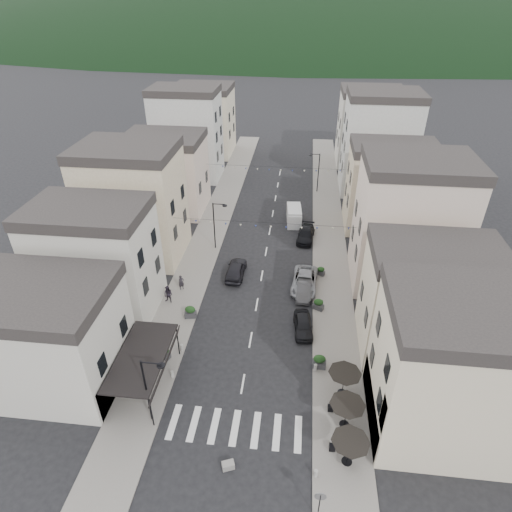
{
  "coord_description": "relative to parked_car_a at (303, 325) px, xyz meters",
  "views": [
    {
      "loc": [
        3.64,
        -16.85,
        26.8
      ],
      "look_at": [
        -0.46,
        19.43,
        3.5
      ],
      "focal_mm": 30.0,
      "sensor_mm": 36.0,
      "label": 1
    }
  ],
  "objects": [
    {
      "name": "ground",
      "position": [
        -4.6,
        -12.77,
        -0.68
      ],
      "size": [
        700.0,
        700.0,
        0.0
      ],
      "primitive_type": "plane",
      "color": "black",
      "rests_on": "ground"
    },
    {
      "name": "sidewalk_left",
      "position": [
        -12.1,
        19.23,
        -0.62
      ],
      "size": [
        4.0,
        76.0,
        0.12
      ],
      "primitive_type": "cube",
      "color": "slate",
      "rests_on": "ground"
    },
    {
      "name": "sidewalk_right",
      "position": [
        2.9,
        19.23,
        -0.62
      ],
      "size": [
        4.0,
        76.0,
        0.12
      ],
      "primitive_type": "cube",
      "color": "slate",
      "rests_on": "ground"
    },
    {
      "name": "hill_backdrop",
      "position": [
        -4.6,
        287.23,
        -0.68
      ],
      "size": [
        640.0,
        360.0,
        70.0
      ],
      "primitive_type": "ellipsoid",
      "color": "black",
      "rests_on": "ground"
    },
    {
      "name": "boutique_building",
      "position": [
        -20.1,
        -7.77,
        3.32
      ],
      "size": [
        12.0,
        8.0,
        8.0
      ],
      "primitive_type": "cube",
      "color": "beige",
      "rests_on": "ground"
    },
    {
      "name": "bistro_building",
      "position": [
        9.9,
        -8.77,
        4.32
      ],
      "size": [
        10.0,
        8.0,
        10.0
      ],
      "primitive_type": "cube",
      "color": "beige",
      "rests_on": "ground"
    },
    {
      "name": "boutique_awning",
      "position": [
        -11.85,
        -7.77,
        2.43
      ],
      "size": [
        3.77,
        7.5,
        3.28
      ],
      "color": "black",
      "rests_on": "ground"
    },
    {
      "name": "buildings_row_left",
      "position": [
        -19.1,
        24.98,
        5.44
      ],
      "size": [
        10.2,
        54.16,
        14.0
      ],
      "color": "beige",
      "rests_on": "ground"
    },
    {
      "name": "buildings_row_right",
      "position": [
        9.9,
        23.82,
        5.64
      ],
      "size": [
        10.2,
        54.16,
        14.5
      ],
      "color": "beige",
      "rests_on": "ground"
    },
    {
      "name": "cafe_terrace",
      "position": [
        3.1,
        -9.97,
        1.67
      ],
      "size": [
        2.5,
        8.1,
        2.53
      ],
      "color": "black",
      "rests_on": "ground"
    },
    {
      "name": "streetlamp_left_near",
      "position": [
        -10.42,
        -10.77,
        3.02
      ],
      "size": [
        1.7,
        0.56,
        6.0
      ],
      "color": "black",
      "rests_on": "ground"
    },
    {
      "name": "streetlamp_left_far",
      "position": [
        -10.42,
        13.23,
        3.02
      ],
      "size": [
        1.7,
        0.56,
        6.0
      ],
      "color": "black",
      "rests_on": "ground"
    },
    {
      "name": "streetlamp_right_far",
      "position": [
        1.22,
        31.23,
        3.02
      ],
      "size": [
        1.7,
        0.56,
        6.0
      ],
      "color": "black",
      "rests_on": "ground"
    },
    {
      "name": "traffic_sign",
      "position": [
        1.2,
        -16.27,
        1.24
      ],
      "size": [
        0.7,
        0.07,
        2.7
      ],
      "color": "black",
      "rests_on": "ground"
    },
    {
      "name": "bollards",
      "position": [
        -4.6,
        -7.27,
        -0.26
      ],
      "size": [
        11.66,
        10.26,
        0.6
      ],
      "color": "gray",
      "rests_on": "ground"
    },
    {
      "name": "bunting_near",
      "position": [
        -4.6,
        9.23,
        4.97
      ],
      "size": [
        19.0,
        0.28,
        0.62
      ],
      "color": "black",
      "rests_on": "ground"
    },
    {
      "name": "bunting_far",
      "position": [
        -4.6,
        25.23,
        4.97
      ],
      "size": [
        19.0,
        0.28,
        0.62
      ],
      "color": "black",
      "rests_on": "ground"
    },
    {
      "name": "parked_car_a",
      "position": [
        0.0,
        0.0,
        0.0
      ],
      "size": [
        2.02,
        4.15,
        1.37
      ],
      "primitive_type": "imported",
      "rotation": [
        0.0,
        0.0,
        0.1
      ],
      "color": "black",
      "rests_on": "ground"
    },
    {
      "name": "parked_car_b",
      "position": [
        0.0,
        5.41,
        -0.0
      ],
      "size": [
        1.62,
        4.19,
        1.36
      ],
      "primitive_type": "imported",
      "rotation": [
        0.0,
        0.0,
        -0.04
      ],
      "color": "#38373A",
      "rests_on": "ground"
    },
    {
      "name": "parked_car_c",
      "position": [
        0.0,
        6.63,
        0.08
      ],
      "size": [
        2.87,
        5.65,
        1.53
      ],
      "primitive_type": "imported",
      "rotation": [
        0.0,
        0.0,
        -0.06
      ],
      "color": "gray",
      "rests_on": "ground"
    },
    {
      "name": "parked_car_d",
      "position": [
        0.0,
        16.64,
        0.0
      ],
      "size": [
        2.42,
        4.9,
        1.37
      ],
      "primitive_type": "imported",
      "rotation": [
        0.0,
        0.0,
        -0.11
      ],
      "color": "black",
      "rests_on": "ground"
    },
    {
      "name": "parked_car_e",
      "position": [
        -7.4,
        7.94,
        0.11
      ],
      "size": [
        1.99,
        4.71,
        1.59
      ],
      "primitive_type": "imported",
      "rotation": [
        0.0,
        0.0,
        3.12
      ],
      "color": "black",
      "rests_on": "ground"
    },
    {
      "name": "delivery_van",
      "position": [
        -1.63,
        21.01,
        0.39
      ],
      "size": [
        2.16,
        4.67,
        2.18
      ],
      "rotation": [
        0.0,
        0.0,
        0.08
      ],
      "color": "silver",
      "rests_on": "ground"
    },
    {
      "name": "pedestrian_a",
      "position": [
        -12.57,
        4.78,
        0.25
      ],
      "size": [
        0.71,
        0.66,
        1.62
      ],
      "primitive_type": "imported",
      "rotation": [
        0.0,
        0.0,
        0.61
      ],
      "color": "black",
      "rests_on": "sidewalk_left"
    },
    {
      "name": "pedestrian_b",
      "position": [
        -13.27,
        2.52,
        0.37
      ],
      "size": [
        1.05,
        0.9,
        1.87
      ],
      "primitive_type": "imported",
      "rotation": [
        0.0,
        0.0,
        -0.24
      ],
      "color": "black",
      "rests_on": "sidewalk_left"
    },
    {
      "name": "concrete_block_a",
      "position": [
        -4.59,
        -13.77,
        -0.43
      ],
      "size": [
        0.93,
        0.76,
        0.5
      ],
      "primitive_type": "cube",
      "rotation": [
        0.0,
        0.0,
        0.38
      ],
      "color": "gray",
      "rests_on": "ground"
    },
    {
      "name": "planter_la",
      "position": [
        -11.54,
        -4.8,
        -0.01
      ],
      "size": [
        1.14,
        0.91,
        1.13
      ],
      "rotation": [
        0.0,
        0.0,
        -0.41
      ],
      "color": "#313134",
      "rests_on": "sidewalk_left"
    },
    {
      "name": "planter_lb",
      "position": [
        -10.6,
        0.56,
        0.05
      ],
      "size": [
        1.21,
        0.81,
        1.25
      ],
      "rotation": [
        0.0,
        0.0,
        0.18
      ],
      "color": "#313134",
      "rests_on": "sidewalk_left"
    },
    {
      "name": "planter_ra",
      "position": [
        1.4,
        -4.4,
        0.06
      ],
      "size": [
        1.17,
        0.69,
        1.27
      ],
      "rotation": [
        0.0,
        0.0,
        -0.06
      ],
      "color": "#303032",
      "rests_on": "sidewalk_right"
    },
    {
      "name": "planter_rb",
      "position": [
        1.4,
        3.11,
        0.0
      ],
      "size": [
        1.19,
        0.95,
        1.17
      ],
      "rotation": [
        0.0,
        0.0,
        -0.42
      ],
      "color": "#323235",
      "rests_on": "sidewalk_right"
    },
    {
      "name": "planter_rc",
      "position": [
        1.73,
        8.97,
        -0.08
      ],
      "size": [
        1.0,
        0.79,
        0.99
      ],
      "rotation": [
        0.0,
        0.0,
        -0.4
      ],
      "color": "#302F32",
      "rests_on": "sidewalk_right"
    }
  ]
}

